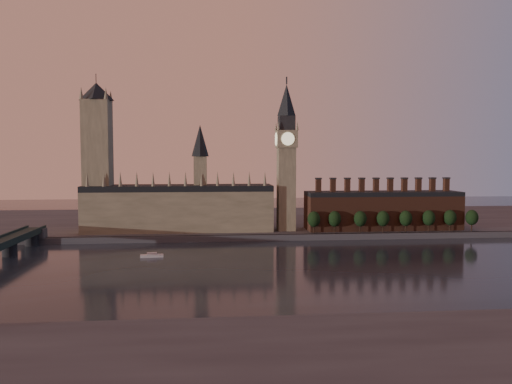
# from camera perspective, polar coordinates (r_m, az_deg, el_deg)

# --- Properties ---
(ground) EXTENTS (900.00, 900.00, 0.00)m
(ground) POSITION_cam_1_polar(r_m,az_deg,el_deg) (245.92, 5.01, -8.97)
(ground) COLOR black
(ground) RESTS_ON ground
(north_bank) EXTENTS (900.00, 182.00, 4.00)m
(north_bank) POSITION_cam_1_polar(r_m,az_deg,el_deg) (419.52, 0.69, -3.35)
(north_bank) COLOR #4B4B50
(north_bank) RESTS_ON ground
(palace_of_westminster) EXTENTS (130.00, 30.30, 74.00)m
(palace_of_westminster) POSITION_cam_1_polar(r_m,az_deg,el_deg) (353.09, -8.69, -1.54)
(palace_of_westminster) COLOR gray
(palace_of_westminster) RESTS_ON north_bank
(victoria_tower) EXTENTS (24.00, 24.00, 108.00)m
(victoria_tower) POSITION_cam_1_polar(r_m,az_deg,el_deg) (359.41, -17.66, 4.39)
(victoria_tower) COLOR gray
(victoria_tower) RESTS_ON north_bank
(big_ben) EXTENTS (15.00, 15.00, 107.00)m
(big_ben) POSITION_cam_1_polar(r_m,az_deg,el_deg) (350.00, 3.48, 4.22)
(big_ben) COLOR gray
(big_ben) RESTS_ON north_bank
(chimney_block) EXTENTS (110.00, 25.00, 37.00)m
(chimney_block) POSITION_cam_1_polar(r_m,az_deg,el_deg) (368.94, 14.27, -1.98)
(chimney_block) COLOR #573021
(chimney_block) RESTS_ON north_bank
(embankment_tree_0) EXTENTS (8.60, 8.60, 14.88)m
(embankment_tree_0) POSITION_cam_1_polar(r_m,az_deg,el_deg) (340.41, 6.63, -3.10)
(embankment_tree_0) COLOR black
(embankment_tree_0) RESTS_ON north_bank
(embankment_tree_1) EXTENTS (8.60, 8.60, 14.88)m
(embankment_tree_1) POSITION_cam_1_polar(r_m,az_deg,el_deg) (344.32, 8.97, -3.05)
(embankment_tree_1) COLOR black
(embankment_tree_1) RESTS_ON north_bank
(embankment_tree_2) EXTENTS (8.60, 8.60, 14.88)m
(embankment_tree_2) POSITION_cam_1_polar(r_m,az_deg,el_deg) (347.82, 11.83, -3.01)
(embankment_tree_2) COLOR black
(embankment_tree_2) RESTS_ON north_bank
(embankment_tree_3) EXTENTS (8.60, 8.60, 14.88)m
(embankment_tree_3) POSITION_cam_1_polar(r_m,az_deg,el_deg) (352.62, 14.31, -2.96)
(embankment_tree_3) COLOR black
(embankment_tree_3) RESTS_ON north_bank
(embankment_tree_4) EXTENTS (8.60, 8.60, 14.88)m
(embankment_tree_4) POSITION_cam_1_polar(r_m,az_deg,el_deg) (358.26, 16.74, -2.90)
(embankment_tree_4) COLOR black
(embankment_tree_4) RESTS_ON north_bank
(embankment_tree_5) EXTENTS (8.60, 8.60, 14.88)m
(embankment_tree_5) POSITION_cam_1_polar(r_m,az_deg,el_deg) (365.52, 19.14, -2.82)
(embankment_tree_5) COLOR black
(embankment_tree_5) RESTS_ON north_bank
(embankment_tree_6) EXTENTS (8.60, 8.60, 14.88)m
(embankment_tree_6) POSITION_cam_1_polar(r_m,az_deg,el_deg) (372.72, 21.29, -2.74)
(embankment_tree_6) COLOR black
(embankment_tree_6) RESTS_ON north_bank
(embankment_tree_7) EXTENTS (8.60, 8.60, 14.88)m
(embankment_tree_7) POSITION_cam_1_polar(r_m,az_deg,el_deg) (379.09, 23.44, -2.69)
(embankment_tree_7) COLOR black
(embankment_tree_7) RESTS_ON north_bank
(river_boat) EXTENTS (12.84, 4.81, 2.51)m
(river_boat) POSITION_cam_1_polar(r_m,az_deg,el_deg) (283.83, -11.81, -7.11)
(river_boat) COLOR silver
(river_boat) RESTS_ON ground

